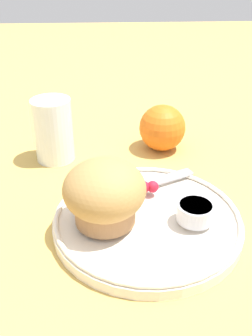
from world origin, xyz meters
The scene contains 8 objects.
ground_plane centered at (0.00, 0.00, 0.00)m, with size 3.00×3.00×0.00m, color tan.
plate centered at (0.00, 0.01, 0.01)m, with size 0.23×0.23×0.02m.
muffin centered at (-0.05, 0.00, 0.06)m, with size 0.10×0.10×0.08m.
cream_ramekin centered at (0.06, -0.01, 0.03)m, with size 0.04×0.04×0.02m.
berry_pair centered at (0.00, 0.06, 0.03)m, with size 0.03×0.02×0.02m.
butter_knife centered at (-0.01, 0.07, 0.02)m, with size 0.17×0.09×0.00m.
orange_fruit centered at (0.05, 0.22, 0.04)m, with size 0.08×0.08×0.08m.
juice_glass centered at (-0.13, 0.19, 0.05)m, with size 0.06×0.06×0.10m.
Camera 1 is at (-0.05, -0.36, 0.30)m, focal length 40.00 mm.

